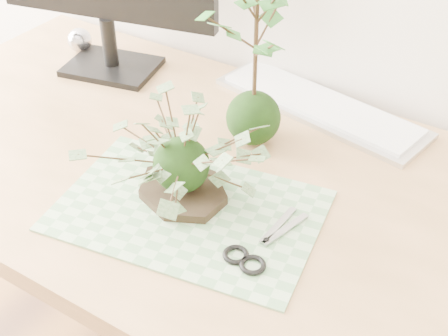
{
  "coord_description": "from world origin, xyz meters",
  "views": [
    {
      "loc": [
        0.4,
        0.51,
        1.41
      ],
      "look_at": [
        0.0,
        1.14,
        0.84
      ],
      "focal_mm": 50.0,
      "sensor_mm": 36.0,
      "label": 1
    }
  ],
  "objects": [
    {
      "name": "desk",
      "position": [
        0.02,
        1.23,
        0.65
      ],
      "size": [
        1.6,
        0.7,
        0.74
      ],
      "color": "tan",
      "rests_on": "ground_plane"
    },
    {
      "name": "cutting_mat",
      "position": [
        -0.06,
        1.12,
        0.74
      ],
      "size": [
        0.46,
        0.34,
        0.0
      ],
      "primitive_type": "cube",
      "rotation": [
        0.0,
        0.0,
        0.17
      ],
      "color": "#659962",
      "rests_on": "desk"
    },
    {
      "name": "stone_dish",
      "position": [
        -0.09,
        1.15,
        0.75
      ],
      "size": [
        0.22,
        0.22,
        0.01
      ],
      "primitive_type": "cylinder",
      "rotation": [
        0.0,
        0.0,
        -0.34
      ],
      "color": "black",
      "rests_on": "cutting_mat"
    },
    {
      "name": "ivy_kokedama",
      "position": [
        -0.09,
        1.15,
        0.85
      ],
      "size": [
        0.32,
        0.32,
        0.19
      ],
      "rotation": [
        0.0,
        0.0,
        -0.27
      ],
      "color": "black",
      "rests_on": "stone_dish"
    },
    {
      "name": "keyboard",
      "position": [
        -0.01,
        1.52,
        0.75
      ],
      "size": [
        0.47,
        0.21,
        0.02
      ],
      "rotation": [
        0.0,
        0.0,
        -0.18
      ],
      "color": "silver",
      "rests_on": "desk"
    },
    {
      "name": "foil_ball",
      "position": [
        -0.6,
        1.45,
        0.77
      ],
      "size": [
        0.06,
        0.06,
        0.06
      ],
      "primitive_type": "sphere",
      "color": "silver",
      "rests_on": "desk"
    },
    {
      "name": "scissors",
      "position": [
        0.09,
        1.09,
        0.75
      ],
      "size": [
        0.08,
        0.16,
        0.01
      ],
      "rotation": [
        0.0,
        0.0,
        -0.14
      ],
      "color": "#959599",
      "rests_on": "cutting_mat"
    }
  ]
}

